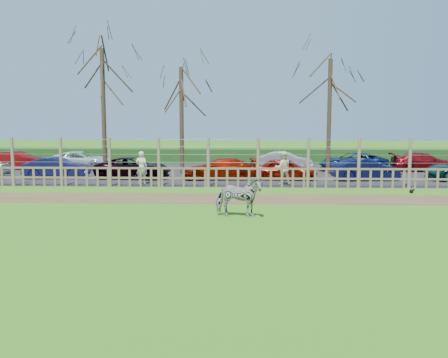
{
  "coord_description": "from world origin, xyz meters",
  "views": [
    {
      "loc": [
        1.74,
        -16.9,
        3.51
      ],
      "look_at": [
        1.0,
        2.5,
        1.1
      ],
      "focal_mm": 40.0,
      "sensor_mm": 36.0,
      "label": 1
    }
  ],
  "objects_px": {
    "crow": "(412,191)",
    "car_3": "(220,169)",
    "visitor_a": "(142,168)",
    "car_2": "(133,168)",
    "car_12": "(353,162)",
    "car_13": "(423,162)",
    "car_4": "(286,169)",
    "tree_mid": "(181,95)",
    "zebra": "(238,197)",
    "tree_left": "(103,81)",
    "car_11": "(285,161)",
    "tree_right": "(330,88)",
    "car_1": "(57,168)",
    "car_8": "(81,160)",
    "car_7": "(17,160)",
    "car_5": "(365,169)",
    "visitor_b": "(283,168)"
  },
  "relations": [
    {
      "from": "visitor_b",
      "to": "car_4",
      "type": "distance_m",
      "value": 2.21
    },
    {
      "from": "tree_left",
      "to": "car_8",
      "type": "height_order",
      "value": "tree_left"
    },
    {
      "from": "tree_right",
      "to": "tree_mid",
      "type": "bearing_deg",
      "value": -176.82
    },
    {
      "from": "tree_left",
      "to": "visitor_b",
      "type": "height_order",
      "value": "tree_left"
    },
    {
      "from": "visitor_a",
      "to": "car_11",
      "type": "height_order",
      "value": "visitor_a"
    },
    {
      "from": "tree_right",
      "to": "car_7",
      "type": "xyz_separation_m",
      "value": [
        -20.5,
        2.05,
        -4.6
      ]
    },
    {
      "from": "tree_right",
      "to": "visitor_b",
      "type": "relative_size",
      "value": 4.26
    },
    {
      "from": "car_12",
      "to": "car_13",
      "type": "xyz_separation_m",
      "value": [
        4.56,
        0.12,
        0.0
      ]
    },
    {
      "from": "crow",
      "to": "car_13",
      "type": "bearing_deg",
      "value": 67.76
    },
    {
      "from": "car_4",
      "to": "car_5",
      "type": "relative_size",
      "value": 0.97
    },
    {
      "from": "visitor_a",
      "to": "car_1",
      "type": "height_order",
      "value": "visitor_a"
    },
    {
      "from": "car_1",
      "to": "car_5",
      "type": "distance_m",
      "value": 17.44
    },
    {
      "from": "crow",
      "to": "car_3",
      "type": "relative_size",
      "value": 0.06
    },
    {
      "from": "car_3",
      "to": "car_5",
      "type": "bearing_deg",
      "value": 82.42
    },
    {
      "from": "car_3",
      "to": "car_7",
      "type": "distance_m",
      "value": 14.84
    },
    {
      "from": "zebra",
      "to": "car_3",
      "type": "height_order",
      "value": "zebra"
    },
    {
      "from": "car_1",
      "to": "car_11",
      "type": "xyz_separation_m",
      "value": [
        13.47,
        5.06,
        0.0
      ]
    },
    {
      "from": "visitor_b",
      "to": "car_8",
      "type": "distance_m",
      "value": 14.88
    },
    {
      "from": "tree_mid",
      "to": "car_12",
      "type": "height_order",
      "value": "tree_mid"
    },
    {
      "from": "zebra",
      "to": "car_4",
      "type": "bearing_deg",
      "value": -6.42
    },
    {
      "from": "crow",
      "to": "car_3",
      "type": "xyz_separation_m",
      "value": [
        -9.15,
        4.62,
        0.54
      ]
    },
    {
      "from": "tree_mid",
      "to": "car_11",
      "type": "bearing_deg",
      "value": 22.13
    },
    {
      "from": "zebra",
      "to": "car_5",
      "type": "height_order",
      "value": "zebra"
    },
    {
      "from": "crow",
      "to": "car_4",
      "type": "relative_size",
      "value": 0.07
    },
    {
      "from": "car_7",
      "to": "car_8",
      "type": "height_order",
      "value": "same"
    },
    {
      "from": "car_3",
      "to": "car_7",
      "type": "height_order",
      "value": "same"
    },
    {
      "from": "car_3",
      "to": "car_5",
      "type": "relative_size",
      "value": 1.14
    },
    {
      "from": "car_3",
      "to": "car_8",
      "type": "distance_m",
      "value": 10.87
    },
    {
      "from": "tree_left",
      "to": "car_8",
      "type": "distance_m",
      "value": 6.68
    },
    {
      "from": "tree_mid",
      "to": "zebra",
      "type": "height_order",
      "value": "tree_mid"
    },
    {
      "from": "tree_right",
      "to": "car_3",
      "type": "xyz_separation_m",
      "value": [
        -6.56,
        -3.03,
        -4.6
      ]
    },
    {
      "from": "crow",
      "to": "car_1",
      "type": "xyz_separation_m",
      "value": [
        -18.52,
        4.76,
        0.54
      ]
    },
    {
      "from": "tree_right",
      "to": "car_3",
      "type": "relative_size",
      "value": 1.78
    },
    {
      "from": "tree_right",
      "to": "visitor_a",
      "type": "height_order",
      "value": "tree_right"
    },
    {
      "from": "car_1",
      "to": "car_8",
      "type": "distance_m",
      "value": 4.99
    },
    {
      "from": "car_5",
      "to": "car_11",
      "type": "relative_size",
      "value": 1.0
    },
    {
      "from": "car_12",
      "to": "car_13",
      "type": "height_order",
      "value": "same"
    },
    {
      "from": "car_12",
      "to": "visitor_a",
      "type": "bearing_deg",
      "value": -65.84
    },
    {
      "from": "tree_left",
      "to": "car_11",
      "type": "bearing_deg",
      "value": 18.34
    },
    {
      "from": "crow",
      "to": "car_12",
      "type": "xyz_separation_m",
      "value": [
        -0.73,
        9.26,
        0.54
      ]
    },
    {
      "from": "crow",
      "to": "car_3",
      "type": "height_order",
      "value": "car_3"
    },
    {
      "from": "visitor_a",
      "to": "car_2",
      "type": "xyz_separation_m",
      "value": [
        -1.0,
        2.46,
        -0.26
      ]
    },
    {
      "from": "tree_left",
      "to": "visitor_a",
      "type": "relative_size",
      "value": 4.57
    },
    {
      "from": "car_7",
      "to": "car_8",
      "type": "bearing_deg",
      "value": -86.05
    },
    {
      "from": "car_4",
      "to": "crow",
      "type": "bearing_deg",
      "value": -125.4
    },
    {
      "from": "car_1",
      "to": "car_12",
      "type": "relative_size",
      "value": 0.84
    },
    {
      "from": "tree_right",
      "to": "car_12",
      "type": "xyz_separation_m",
      "value": [
        1.87,
        1.6,
        -4.6
      ]
    },
    {
      "from": "tree_mid",
      "to": "car_3",
      "type": "xyz_separation_m",
      "value": [
        2.44,
        -2.53,
        -4.23
      ]
    },
    {
      "from": "tree_right",
      "to": "zebra",
      "type": "distance_m",
      "value": 15.26
    },
    {
      "from": "tree_right",
      "to": "car_13",
      "type": "bearing_deg",
      "value": 15.01
    }
  ]
}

